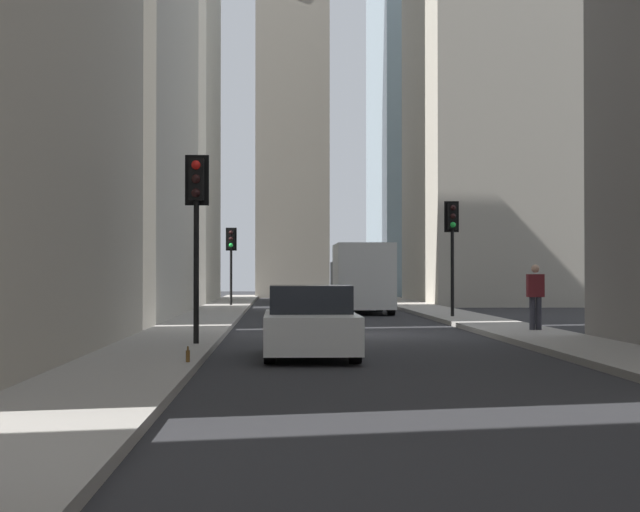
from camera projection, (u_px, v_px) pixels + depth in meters
ground_plane at (353, 334)px, 28.50m from camera, size 135.00×135.00×0.00m
sidewalk_right at (187, 332)px, 28.32m from camera, size 90.00×2.20×0.14m
sidewalk_left at (518, 331)px, 28.68m from camera, size 90.00×2.20×0.14m
building_left_far at (508, 95)px, 58.01m from camera, size 14.70×10.50×22.99m
building_right_midfar at (45, 40)px, 38.65m from camera, size 16.05×10.00×20.47m
building_right_far at (124, 6)px, 58.31m from camera, size 13.08×10.00×32.93m
church_spire at (292, 52)px, 72.98m from camera, size 5.48×5.48×32.59m
delivery_truck at (361, 278)px, 43.52m from camera, size 6.46×2.25×2.84m
sedan_white at (310, 324)px, 20.64m from camera, size 4.30×1.78×1.42m
traffic_light_foreground at (196, 204)px, 22.73m from camera, size 0.43×0.52×4.09m
traffic_light_midblock at (452, 231)px, 37.12m from camera, size 0.43×0.52×4.07m
traffic_light_far_junction at (231, 248)px, 50.21m from camera, size 0.43×0.52×3.70m
pedestrian at (535, 294)px, 28.19m from camera, size 0.26×0.44×1.75m
discarded_bottle at (188, 356)px, 17.94m from camera, size 0.07×0.07×0.27m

